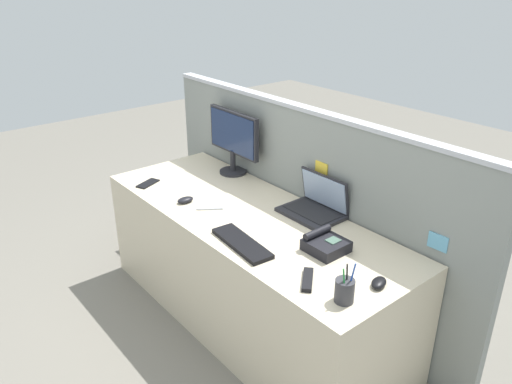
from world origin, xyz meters
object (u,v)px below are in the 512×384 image
object	(u,v)px
desktop_monitor	(233,137)
computer_mouse_left_hand	(185,200)
cell_phone_black_slab	(148,183)
keyboard_main	(242,243)
pen_cup	(345,290)
desk_phone	(325,244)
cell_phone_silver_slab	(210,206)
computer_mouse_right_hand	(379,283)
tv_remote	(308,280)
laptop	(316,204)

from	to	relation	value
desktop_monitor	computer_mouse_left_hand	size ratio (longest dim) A/B	4.76
computer_mouse_left_hand	cell_phone_black_slab	size ratio (longest dim) A/B	0.64
keyboard_main	pen_cup	world-z (taller)	pen_cup
desk_phone	cell_phone_silver_slab	size ratio (longest dim) A/B	1.21
desk_phone	computer_mouse_right_hand	xyz separation A→B (m)	(0.36, -0.04, -0.02)
pen_cup	computer_mouse_left_hand	bearing A→B (deg)	179.86
desktop_monitor	computer_mouse_left_hand	xyz separation A→B (m)	(0.19, -0.51, -0.23)
computer_mouse_left_hand	cell_phone_black_slab	bearing A→B (deg)	-172.39
desk_phone	pen_cup	size ratio (longest dim) A/B	0.98
cell_phone_black_slab	tv_remote	world-z (taller)	tv_remote
keyboard_main	tv_remote	world-z (taller)	keyboard_main
desk_phone	keyboard_main	distance (m)	0.41
cell_phone_silver_slab	cell_phone_black_slab	size ratio (longest dim) A/B	0.97
desk_phone	cell_phone_black_slab	world-z (taller)	desk_phone
computer_mouse_right_hand	cell_phone_silver_slab	world-z (taller)	computer_mouse_right_hand
laptop	cell_phone_black_slab	size ratio (longest dim) A/B	2.19
desk_phone	computer_mouse_right_hand	size ratio (longest dim) A/B	1.83
pen_cup	tv_remote	distance (m)	0.20
cell_phone_silver_slab	tv_remote	bearing A→B (deg)	30.05
cell_phone_silver_slab	tv_remote	world-z (taller)	tv_remote
desk_phone	desktop_monitor	bearing A→B (deg)	166.19
laptop	tv_remote	distance (m)	0.68
keyboard_main	tv_remote	size ratio (longest dim) A/B	2.32
cell_phone_silver_slab	desk_phone	bearing A→B (deg)	48.21
laptop	desk_phone	bearing A→B (deg)	-39.42
desk_phone	computer_mouse_left_hand	xyz separation A→B (m)	(-0.90, -0.24, -0.02)
cell_phone_silver_slab	keyboard_main	bearing A→B (deg)	21.03
computer_mouse_left_hand	tv_remote	bearing A→B (deg)	0.59
laptop	computer_mouse_left_hand	world-z (taller)	laptop
pen_cup	cell_phone_black_slab	world-z (taller)	pen_cup
computer_mouse_left_hand	cell_phone_silver_slab	size ratio (longest dim) A/B	0.66
desktop_monitor	pen_cup	distance (m)	1.53
laptop	desk_phone	world-z (taller)	laptop
laptop	cell_phone_black_slab	bearing A→B (deg)	-151.19
computer_mouse_right_hand	pen_cup	size ratio (longest dim) A/B	0.54
computer_mouse_left_hand	cell_phone_black_slab	distance (m)	0.39
computer_mouse_right_hand	desktop_monitor	bearing A→B (deg)	148.13
desktop_monitor	tv_remote	world-z (taller)	desktop_monitor
laptop	cell_phone_silver_slab	bearing A→B (deg)	-136.49
desktop_monitor	pen_cup	xyz separation A→B (m)	(1.42, -0.51, -0.20)
desktop_monitor	cell_phone_black_slab	distance (m)	0.63
laptop	cell_phone_silver_slab	world-z (taller)	laptop
pen_cup	cell_phone_black_slab	size ratio (longest dim) A/B	1.20
desktop_monitor	pen_cup	bearing A→B (deg)	-19.63
laptop	computer_mouse_left_hand	distance (m)	0.77
pen_cup	cell_phone_silver_slab	bearing A→B (deg)	175.95
laptop	keyboard_main	xyz separation A→B (m)	(0.02, -0.54, -0.04)
laptop	cell_phone_silver_slab	size ratio (longest dim) A/B	2.26
computer_mouse_right_hand	pen_cup	xyz separation A→B (m)	(-0.02, -0.20, 0.04)
desktop_monitor	tv_remote	xyz separation A→B (m)	(1.23, -0.52, -0.24)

